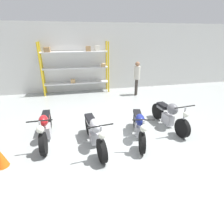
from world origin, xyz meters
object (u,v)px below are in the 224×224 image
object	(u,v)px
motorcycle_silver	(94,132)
motorcycle_grey	(169,115)
motorcycle_blue	(139,125)
shelving_rack	(75,66)
traffic_cone	(0,157)
motorcycle_red	(45,128)
person_browsing	(137,76)

from	to	relation	value
motorcycle_silver	motorcycle_grey	world-z (taller)	motorcycle_grey
motorcycle_silver	motorcycle_grey	xyz separation A→B (m)	(2.66, 0.60, -0.01)
motorcycle_blue	motorcycle_grey	xyz separation A→B (m)	(1.29, 0.50, -0.01)
motorcycle_grey	motorcycle_silver	bearing A→B (deg)	-83.51
motorcycle_silver	motorcycle_grey	bearing A→B (deg)	95.60
shelving_rack	motorcycle_blue	size ratio (longest dim) A/B	1.79
motorcycle_blue	traffic_cone	distance (m)	3.75
shelving_rack	traffic_cone	distance (m)	6.24
motorcycle_red	motorcycle_silver	bearing A→B (deg)	64.09
traffic_cone	motorcycle_red	bearing A→B (deg)	46.66
shelving_rack	motorcycle_red	bearing A→B (deg)	-103.24
shelving_rack	motorcycle_silver	bearing A→B (deg)	-87.08
motorcycle_grey	person_browsing	xyz separation A→B (m)	(0.15, 3.70, 0.58)
motorcycle_silver	shelving_rack	bearing A→B (deg)	175.92
motorcycle_blue	motorcycle_grey	world-z (taller)	motorcycle_grey
motorcycle_red	traffic_cone	xyz separation A→B (m)	(-0.95, -1.01, -0.15)
motorcycle_red	motorcycle_blue	size ratio (longest dim) A/B	1.03
traffic_cone	motorcycle_grey	bearing A→B (deg)	10.76
motorcycle_red	motorcycle_grey	xyz separation A→B (m)	(4.06, -0.06, 0.03)
motorcycle_silver	person_browsing	world-z (taller)	person_browsing
shelving_rack	person_browsing	distance (m)	3.31
motorcycle_blue	traffic_cone	world-z (taller)	motorcycle_blue
shelving_rack	person_browsing	bearing A→B (deg)	-19.85
motorcycle_grey	traffic_cone	xyz separation A→B (m)	(-5.01, -0.95, -0.18)
motorcycle_silver	motorcycle_blue	size ratio (longest dim) A/B	1.03
shelving_rack	motorcycle_silver	xyz separation A→B (m)	(0.28, -5.41, -1.01)
motorcycle_blue	person_browsing	xyz separation A→B (m)	(1.45, 4.20, 0.58)
person_browsing	traffic_cone	xyz separation A→B (m)	(-5.16, -4.65, -0.76)
shelving_rack	person_browsing	xyz separation A→B (m)	(3.09, -1.12, -0.44)
person_browsing	traffic_cone	world-z (taller)	person_browsing
shelving_rack	motorcycle_grey	xyz separation A→B (m)	(2.94, -4.81, -1.02)
person_browsing	motorcycle_silver	bearing A→B (deg)	87.41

